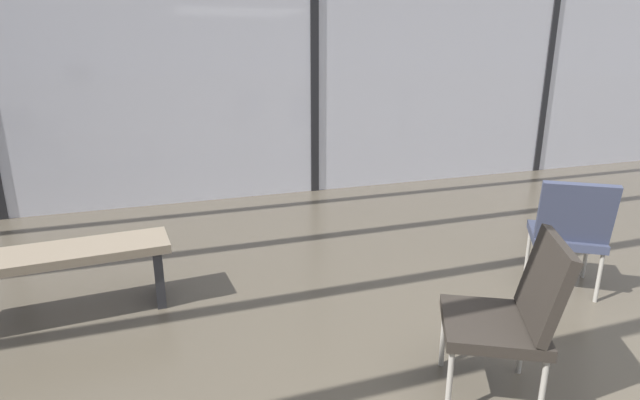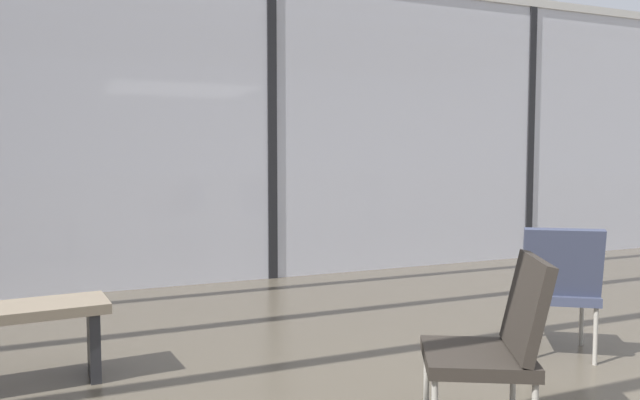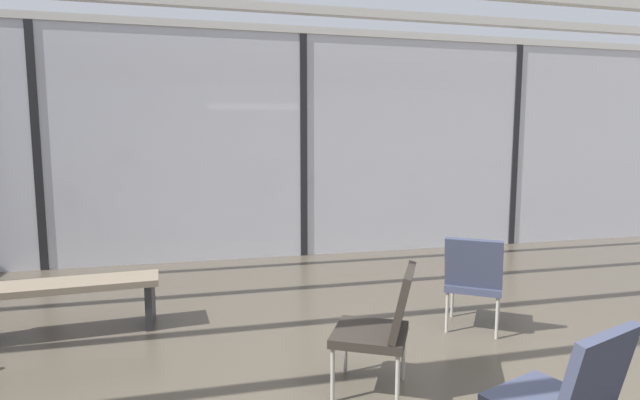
# 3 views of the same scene
# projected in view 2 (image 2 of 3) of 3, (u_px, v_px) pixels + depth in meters

# --- Properties ---
(glass_curtain_wall) EXTENTS (14.00, 0.08, 3.20)m
(glass_curtain_wall) POSITION_uv_depth(u_px,v_px,m) (271.00, 130.00, 6.65)
(glass_curtain_wall) COLOR silver
(glass_curtain_wall) RESTS_ON ground
(window_mullion_1) EXTENTS (0.10, 0.12, 3.20)m
(window_mullion_1) POSITION_uv_depth(u_px,v_px,m) (271.00, 130.00, 6.65)
(window_mullion_1) COLOR black
(window_mullion_1) RESTS_ON ground
(window_mullion_2) EXTENTS (0.10, 0.12, 3.20)m
(window_mullion_2) POSITION_uv_depth(u_px,v_px,m) (528.00, 134.00, 8.04)
(window_mullion_2) COLOR black
(window_mullion_2) RESTS_ON ground
(parked_airplane) EXTENTS (11.05, 3.73, 3.73)m
(parked_airplane) POSITION_uv_depth(u_px,v_px,m) (162.00, 128.00, 12.42)
(parked_airplane) COLOR #B2BCD6
(parked_airplane) RESTS_ON ground
(lounge_chair_1) EXTENTS (0.69, 0.71, 0.87)m
(lounge_chair_1) POSITION_uv_depth(u_px,v_px,m) (558.00, 283.00, 4.07)
(lounge_chair_1) COLOR #33384C
(lounge_chair_1) RESTS_ON ground
(lounge_chair_3) EXTENTS (0.69, 0.67, 0.87)m
(lounge_chair_3) POSITION_uv_depth(u_px,v_px,m) (497.00, 338.00, 2.84)
(lounge_chair_3) COLOR #28231E
(lounge_chair_3) RESTS_ON ground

